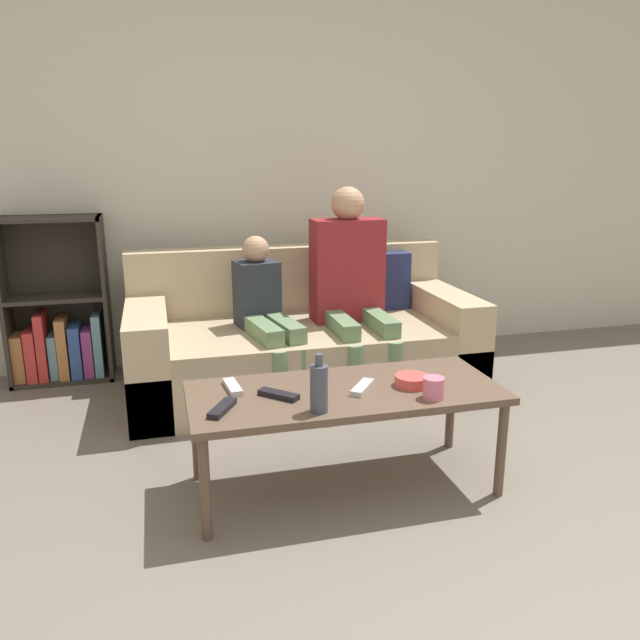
# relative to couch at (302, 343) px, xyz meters

# --- Properties ---
(ground_plane) EXTENTS (22.00, 22.00, 0.00)m
(ground_plane) POSITION_rel_couch_xyz_m (-0.07, -1.93, -0.27)
(ground_plane) COLOR #70665B
(wall_back) EXTENTS (12.00, 0.06, 2.60)m
(wall_back) POSITION_rel_couch_xyz_m (-0.07, 0.67, 1.03)
(wall_back) COLOR beige
(wall_back) RESTS_ON ground_plane
(couch) EXTENTS (1.97, 0.95, 0.80)m
(couch) POSITION_rel_couch_xyz_m (0.00, 0.00, 0.00)
(couch) COLOR tan
(couch) RESTS_ON ground_plane
(bookshelf) EXTENTS (0.59, 0.28, 1.01)m
(bookshelf) POSITION_rel_couch_xyz_m (-1.41, 0.51, 0.10)
(bookshelf) COLOR #332D28
(bookshelf) RESTS_ON ground_plane
(coffee_table) EXTENTS (1.27, 0.53, 0.44)m
(coffee_table) POSITION_rel_couch_xyz_m (-0.10, -1.20, 0.13)
(coffee_table) COLOR brown
(coffee_table) RESTS_ON ground_plane
(person_adult) EXTENTS (0.41, 0.65, 1.18)m
(person_adult) POSITION_rel_couch_xyz_m (0.27, -0.08, 0.40)
(person_adult) COLOR #66845B
(person_adult) RESTS_ON ground_plane
(person_child) EXTENTS (0.33, 0.67, 0.92)m
(person_child) POSITION_rel_couch_xyz_m (-0.24, -0.14, 0.24)
(person_child) COLOR #66845B
(person_child) RESTS_ON ground_plane
(cup_near) EXTENTS (0.08, 0.08, 0.09)m
(cup_near) POSITION_rel_couch_xyz_m (0.20, -1.37, 0.22)
(cup_near) COLOR pink
(cup_near) RESTS_ON coffee_table
(tv_remote_0) EXTENTS (0.15, 0.15, 0.02)m
(tv_remote_0) POSITION_rel_couch_xyz_m (-0.38, -1.21, 0.18)
(tv_remote_0) COLOR black
(tv_remote_0) RESTS_ON coffee_table
(tv_remote_1) EXTENTS (0.14, 0.16, 0.02)m
(tv_remote_1) POSITION_rel_couch_xyz_m (-0.04, -1.22, 0.18)
(tv_remote_1) COLOR #B7B7BC
(tv_remote_1) RESTS_ON coffee_table
(tv_remote_2) EXTENTS (0.13, 0.17, 0.02)m
(tv_remote_2) POSITION_rel_couch_xyz_m (-0.61, -1.29, 0.18)
(tv_remote_2) COLOR black
(tv_remote_2) RESTS_ON coffee_table
(tv_remote_3) EXTENTS (0.06, 0.17, 0.02)m
(tv_remote_3) POSITION_rel_couch_xyz_m (-0.54, -1.08, 0.18)
(tv_remote_3) COLOR #B7B7BC
(tv_remote_3) RESTS_ON coffee_table
(snack_bowl) EXTENTS (0.14, 0.14, 0.05)m
(snack_bowl) POSITION_rel_couch_xyz_m (0.18, -1.23, 0.20)
(snack_bowl) COLOR #DB4C47
(snack_bowl) RESTS_ON coffee_table
(bottle) EXTENTS (0.07, 0.07, 0.22)m
(bottle) POSITION_rel_couch_xyz_m (-0.26, -1.39, 0.27)
(bottle) COLOR #424756
(bottle) RESTS_ON coffee_table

